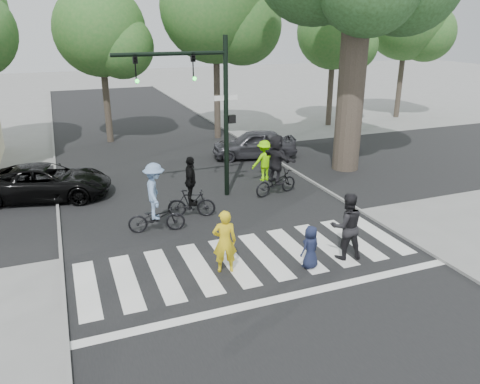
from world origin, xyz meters
The scene contains 21 objects.
ground centered at (0.00, 0.00, 0.00)m, with size 120.00×120.00×0.00m, color gray.
road_stem centered at (0.00, 5.00, 0.01)m, with size 10.00×70.00×0.01m, color black.
road_cross centered at (0.00, 8.00, 0.01)m, with size 70.00×10.00×0.01m, color black.
curb_left centered at (-5.05, 5.00, 0.05)m, with size 0.10×70.00×0.10m, color gray.
curb_right centered at (5.05, 5.00, 0.05)m, with size 0.10×70.00×0.10m, color gray.
crosswalk centered at (0.00, 0.66, 0.01)m, with size 10.00×3.85×0.01m.
traffic_signal centered at (0.35, 6.20, 3.90)m, with size 4.45×0.29×6.00m.
bg_tree_2 centered at (-1.76, 16.62, 5.78)m, with size 5.04×4.80×8.40m.
bg_tree_3 centered at (4.31, 15.27, 6.94)m, with size 6.30×6.00×10.20m.
bg_tree_4 centered at (12.23, 16.12, 5.64)m, with size 4.83×4.60×8.15m.
bg_tree_5 centered at (18.27, 16.69, 6.36)m, with size 5.67×5.40×9.30m.
pedestrian_woman centered at (-0.89, 0.58, 0.89)m, with size 0.65×0.43×1.79m, color yellow.
pedestrian_child centered at (1.37, -0.07, 0.62)m, with size 0.60×0.39×1.24m, color #19203B.
pedestrian_adult centered at (2.60, 0.08, 0.99)m, with size 0.96×0.75×1.97m, color black.
cyclist_left centered at (-2.07, 3.83, 1.00)m, with size 1.90×1.28×2.31m.
cyclist_mid centered at (-0.68, 4.60, 0.89)m, with size 1.72×1.09×2.17m.
cyclist_right centered at (3.02, 5.57, 1.07)m, with size 1.99×1.84×2.40m.
car_suv centered at (-5.36, 8.39, 0.67)m, with size 2.21×4.80×1.33m, color black.
car_grey centered at (4.30, 10.75, 0.71)m, with size 1.67×4.14×1.41m, color #36363C.
bystander_hivis centered at (3.31, 7.32, 0.88)m, with size 1.13×0.65×1.75m, color #82F801.
bystander_dark centered at (4.20, 8.67, 0.82)m, with size 0.60×0.39×1.63m, color black.
Camera 1 is at (-4.63, -10.07, 6.42)m, focal length 35.00 mm.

